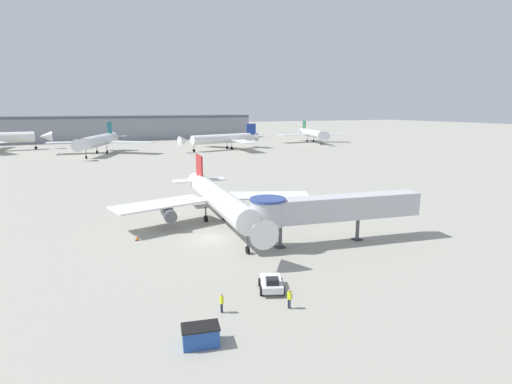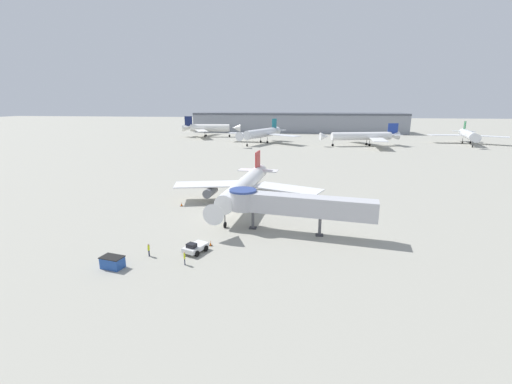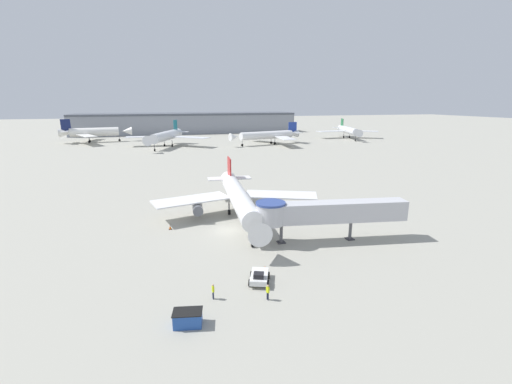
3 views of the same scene
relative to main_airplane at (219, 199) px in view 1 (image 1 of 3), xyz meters
The scene contains 14 objects.
ground_plane 7.03m from the main_airplane, 120.04° to the right, with size 800.00×800.00×0.00m, color #9E9B8E.
main_airplane is the anchor object (origin of this frame).
jet_bridge 15.63m from the main_airplane, 54.73° to the right, with size 21.45×6.29×6.02m.
pushback_tug_white 21.94m from the main_airplane, 97.07° to the right, with size 2.96×3.77×1.47m.
service_container_blue 29.24m from the main_airplane, 111.94° to the right, with size 2.87×2.08×1.39m.
traffic_cone_port_wing 12.16m from the main_airplane, 168.81° to the right, with size 0.48×0.48×0.79m.
traffic_cone_near_nose 19.55m from the main_airplane, 93.86° to the right, with size 0.42×0.42×0.70m.
ground_crew_marshaller 25.38m from the main_airplane, 96.42° to the right, with size 0.29×0.37×1.68m.
ground_crew_wing_walker 24.92m from the main_airplane, 108.98° to the right, with size 0.24×0.34×1.65m.
background_jet_navy_tail 135.40m from the main_airplane, 108.36° to the left, with size 32.68×36.42×11.32m.
background_jet_teal_tail 100.51m from the main_airplane, 95.24° to the left, with size 36.12×34.86×11.01m.
background_jet_blue_tail 103.75m from the main_airplane, 69.37° to the left, with size 36.05×35.42×9.82m.
background_jet_green_tail 139.73m from the main_airplane, 52.22° to the left, with size 32.94×34.55×9.90m.
terminal_building 169.91m from the main_airplane, 87.95° to the left, with size 134.02×26.61×12.29m.
Camera 1 is at (-14.74, -45.89, 16.01)m, focal length 28.00 mm.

